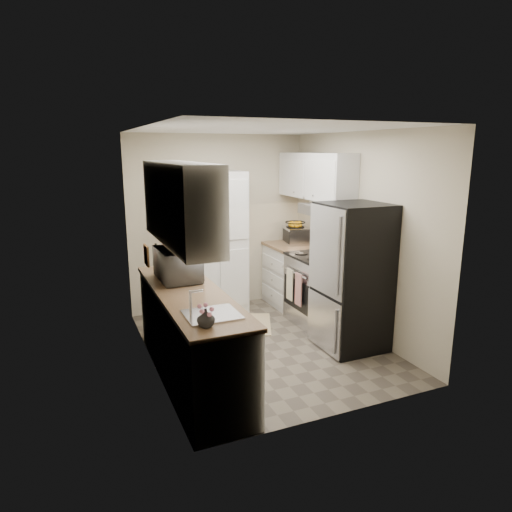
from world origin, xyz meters
The scene contains 16 objects.
ground centered at (0.00, 0.00, 0.00)m, with size 3.20×3.20×0.00m, color #665B4C.
room_shell centered at (-0.02, -0.01, 1.63)m, with size 2.64×3.24×2.52m.
pantry_cabinet centered at (-0.20, 1.32, 1.00)m, with size 0.90×0.55×2.00m, color silver.
base_cabinet_left centered at (-0.99, -0.43, 0.44)m, with size 0.60×2.30×0.88m, color silver.
countertop_left centered at (-0.99, -0.43, 0.90)m, with size 0.63×2.33×0.04m, color #846647.
base_cabinet_right centered at (0.99, 1.19, 0.44)m, with size 0.60×0.80×0.88m, color silver.
countertop_right centered at (0.99, 1.19, 0.90)m, with size 0.63×0.83×0.04m, color #846647.
electric_range centered at (0.97, 0.39, 0.48)m, with size 0.71×0.78×1.13m.
refrigerator centered at (0.94, -0.41, 0.85)m, with size 0.70×0.72×1.70m, color #B7B7BC.
microwave centered at (-0.98, 0.03, 1.09)m, with size 0.61×0.41×0.34m, color #B4B4B8.
wine_bottle centered at (-1.11, 0.56, 1.06)m, with size 0.07×0.07×0.28m, color black.
flower_vase centered at (-1.11, -1.38, 0.99)m, with size 0.14×0.14×0.15m, color white.
cutting_board centered at (-0.92, 0.68, 1.05)m, with size 0.02×0.21×0.26m, color #447F36.
toaster_oven centered at (1.09, 1.24, 1.04)m, with size 0.34×0.43×0.25m, color silver.
fruit_basket centered at (1.06, 1.23, 1.23)m, with size 0.29×0.29×0.12m, color orange, non-canonical shape.
kitchen_mat centered at (0.13, 0.66, 0.01)m, with size 0.49×0.79×0.01m, color #D2B885.
Camera 1 is at (-2.07, -4.63, 2.28)m, focal length 32.00 mm.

